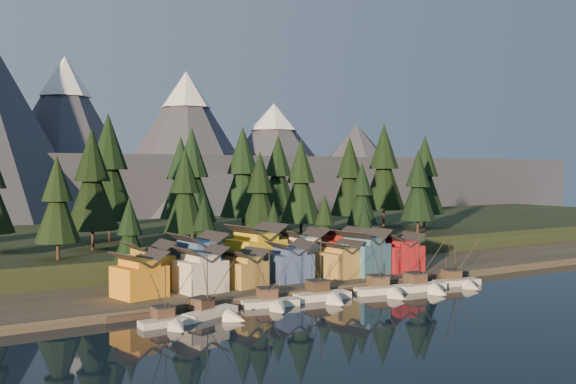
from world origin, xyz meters
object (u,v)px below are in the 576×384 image
house_back_0 (148,264)px  house_back_1 (198,257)px  boat_1 (216,305)px  boat_3 (326,288)px  boat_5 (425,279)px  house_front_0 (139,273)px  boat_6 (460,276)px  boat_0 (169,314)px  house_front_1 (200,268)px  boat_2 (272,296)px  boat_4 (386,283)px

house_back_0 → house_back_1: 9.96m
boat_1 → boat_3: (22.87, 1.74, 0.34)m
house_back_1 → boat_5: bearing=-36.6°
boat_5 → boat_1: bearing=-177.0°
house_front_0 → boat_3: bearing=-37.8°
boat_1 → boat_6: bearing=-22.4°
boat_5 → house_back_0: (-48.06, 23.23, 3.77)m
boat_0 → house_front_1: bearing=50.8°
boat_5 → house_front_1: size_ratio=1.41×
boat_1 → boat_5: (44.61, -1.16, 0.40)m
house_front_0 → house_back_1: 15.17m
boat_6 → house_back_0: (-58.19, 22.82, 4.06)m
boat_1 → house_front_1: 15.55m
boat_6 → house_back_1: 53.46m
boat_2 → boat_3: 11.22m
boat_4 → boat_6: bearing=8.1°
boat_2 → house_back_0: house_back_0 is taller
boat_5 → boat_6: (10.13, 0.41, -0.29)m
house_back_1 → house_back_0: bearing=172.9°
boat_3 → house_front_0: size_ratio=1.31×
boat_2 → house_back_1: house_back_1 is taller
house_front_0 → house_back_0: bearing=45.7°
boat_1 → house_front_0: boat_1 is taller
boat_4 → house_front_0: 46.14m
house_front_0 → boat_1: bearing=-77.9°
boat_5 → house_front_1: 43.86m
boat_1 → boat_0: bearing=170.4°
boat_2 → boat_3: bearing=11.5°
boat_1 → house_front_1: size_ratio=1.28×
house_front_1 → house_back_1: 7.75m
boat_4 → house_back_0: bearing=162.4°
boat_0 → house_front_1: (12.38, 16.40, 3.87)m
boat_6 → house_back_0: size_ratio=1.28×
boat_5 → house_front_0: 54.71m
boat_3 → house_front_0: bearing=160.7°
boat_2 → boat_6: bearing=8.5°
house_front_0 → house_back_1: bearing=10.9°
boat_4 → boat_5: bearing=1.7°
boat_0 → boat_5: bearing=-1.4°
boat_2 → house_front_1: size_ratio=1.27×
boat_4 → house_front_1: size_ratio=1.43×
boat_0 → boat_1: bearing=9.9°
boat_5 → boat_6: size_ratio=1.09×
boat_1 → boat_6: (54.74, -0.74, 0.11)m
boat_4 → house_back_1: 36.82m
boat_1 → boat_2: (11.65, 1.80, 0.08)m
boat_2 → house_front_1: boat_2 is taller
boat_5 → boat_0: bearing=-174.8°
boat_1 → boat_4: bearing=-21.2°
house_front_1 → house_front_0: bearing=167.7°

